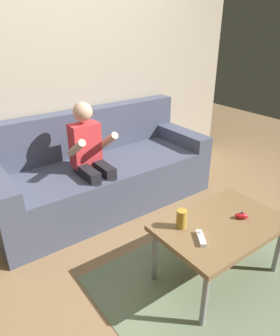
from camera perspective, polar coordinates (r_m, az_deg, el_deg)
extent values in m
plane|color=olive|center=(2.31, 4.43, -18.66)|extent=(8.28, 8.28, 0.00)
cube|color=#B2A38E|center=(2.98, -14.61, 17.79)|extent=(4.14, 0.05, 2.50)
cube|color=#474C60|center=(2.96, -6.57, -2.75)|extent=(2.03, 0.80, 0.44)
cube|color=#474C60|center=(3.05, -10.01, 6.73)|extent=(2.03, 0.16, 0.43)
cube|color=#474C60|center=(3.35, 7.09, 6.01)|extent=(0.18, 0.80, 0.14)
cylinder|color=black|center=(2.59, -7.68, -7.24)|extent=(0.08, 0.08, 0.44)
cylinder|color=black|center=(2.65, -4.94, -6.29)|extent=(0.08, 0.08, 0.44)
cube|color=black|center=(2.58, -9.65, -0.95)|extent=(0.09, 0.30, 0.09)
cube|color=black|center=(2.64, -6.88, -0.14)|extent=(0.09, 0.30, 0.09)
cube|color=red|center=(2.66, -10.07, 4.23)|extent=(0.25, 0.14, 0.37)
cylinder|color=#DBAA87|center=(2.48, -11.69, 3.58)|extent=(0.06, 0.27, 0.21)
cylinder|color=#DBAA87|center=(2.60, -5.95, 5.02)|extent=(0.06, 0.27, 0.21)
sphere|color=#DBAA87|center=(2.58, -10.55, 10.18)|extent=(0.16, 0.16, 0.16)
cube|color=brown|center=(2.09, 14.76, -10.20)|extent=(0.83, 0.54, 0.04)
cylinder|color=gray|center=(1.91, 11.80, -22.65)|extent=(0.04, 0.04, 0.40)
cylinder|color=gray|center=(2.38, 24.19, -13.39)|extent=(0.04, 0.04, 0.40)
cylinder|color=gray|center=(2.13, 2.75, -15.82)|extent=(0.04, 0.04, 0.40)
cylinder|color=gray|center=(2.56, 15.74, -8.92)|extent=(0.04, 0.04, 0.40)
cube|color=#6B7A5B|center=(2.35, 13.60, -18.46)|extent=(1.59, 1.07, 0.01)
cube|color=white|center=(1.90, 11.19, -12.60)|extent=(0.11, 0.14, 0.02)
cylinder|color=#99999E|center=(1.92, 10.98, -11.58)|extent=(0.02, 0.02, 0.00)
cylinder|color=silver|center=(1.90, 11.20, -12.22)|extent=(0.01, 0.01, 0.00)
cylinder|color=silver|center=(1.88, 11.34, -12.60)|extent=(0.01, 0.01, 0.00)
ellipsoid|color=red|center=(2.15, 18.24, -8.39)|extent=(0.10, 0.09, 0.04)
cylinder|color=#4C4C51|center=(2.13, 18.34, -7.81)|extent=(0.02, 0.02, 0.01)
cylinder|color=#B78C2D|center=(1.96, 7.68, -9.29)|extent=(0.07, 0.07, 0.12)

